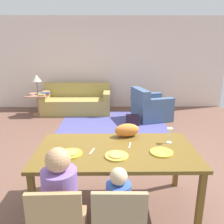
{
  "coord_description": "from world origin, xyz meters",
  "views": [
    {
      "loc": [
        -0.02,
        -3.62,
        1.91
      ],
      "look_at": [
        0.02,
        -0.02,
        0.85
      ],
      "focal_mm": 37.1,
      "sensor_mm": 36.0,
      "label": 1
    }
  ],
  "objects_px": {
    "book_lower": "(44,94)",
    "book_upper": "(45,93)",
    "dining_table": "(116,155)",
    "plate_near_man": "(71,154)",
    "table_lamp": "(36,79)",
    "side_table": "(39,102)",
    "plate_near_woman": "(162,152)",
    "plate_near_child": "(117,156)",
    "person_man": "(62,208)",
    "armchair": "(150,107)",
    "person_child": "(118,216)",
    "dining_chair_child": "(119,224)",
    "cat": "(127,130)",
    "handbag": "(133,120)",
    "couch": "(77,102)",
    "wine_glass": "(170,132)"
  },
  "relations": [
    {
      "from": "plate_near_woman",
      "to": "plate_near_man",
      "type": "bearing_deg",
      "value": -178.85
    },
    {
      "from": "plate_near_man",
      "to": "cat",
      "type": "xyz_separation_m",
      "value": [
        0.65,
        0.51,
        0.08
      ]
    },
    {
      "from": "cat",
      "to": "armchair",
      "type": "xyz_separation_m",
      "value": [
        0.84,
        3.05,
        -0.53
      ]
    },
    {
      "from": "person_man",
      "to": "cat",
      "type": "distance_m",
      "value": 1.28
    },
    {
      "from": "person_man",
      "to": "plate_near_child",
      "type": "bearing_deg",
      "value": 44.61
    },
    {
      "from": "dining_table",
      "to": "plate_near_man",
      "type": "xyz_separation_m",
      "value": [
        -0.5,
        -0.12,
        0.08
      ]
    },
    {
      "from": "couch",
      "to": "side_table",
      "type": "distance_m",
      "value": 1.06
    },
    {
      "from": "plate_near_woman",
      "to": "cat",
      "type": "relative_size",
      "value": 0.78
    },
    {
      "from": "side_table",
      "to": "couch",
      "type": "bearing_deg",
      "value": 14.19
    },
    {
      "from": "dining_table",
      "to": "dining_chair_child",
      "type": "distance_m",
      "value": 0.87
    },
    {
      "from": "plate_near_woman",
      "to": "side_table",
      "type": "bearing_deg",
      "value": 122.68
    },
    {
      "from": "plate_near_man",
      "to": "person_man",
      "type": "bearing_deg",
      "value": -90.09
    },
    {
      "from": "dining_chair_child",
      "to": "cat",
      "type": "xyz_separation_m",
      "value": [
        0.15,
        1.23,
        0.35
      ]
    },
    {
      "from": "person_child",
      "to": "handbag",
      "type": "relative_size",
      "value": 2.89
    },
    {
      "from": "person_man",
      "to": "armchair",
      "type": "height_order",
      "value": "person_man"
    },
    {
      "from": "cat",
      "to": "person_child",
      "type": "bearing_deg",
      "value": -109.3
    },
    {
      "from": "person_man",
      "to": "couch",
      "type": "bearing_deg",
      "value": 96.21
    },
    {
      "from": "side_table",
      "to": "book_lower",
      "type": "height_order",
      "value": "book_lower"
    },
    {
      "from": "dining_table",
      "to": "book_upper",
      "type": "height_order",
      "value": "dining_table"
    },
    {
      "from": "cat",
      "to": "book_lower",
      "type": "xyz_separation_m",
      "value": [
        -2.01,
        3.42,
        -0.25
      ]
    },
    {
      "from": "book_lower",
      "to": "book_upper",
      "type": "distance_m",
      "value": 0.06
    },
    {
      "from": "table_lamp",
      "to": "dining_chair_child",
      "type": "bearing_deg",
      "value": -66.55
    },
    {
      "from": "cat",
      "to": "armchair",
      "type": "bearing_deg",
      "value": 63.34
    },
    {
      "from": "dining_table",
      "to": "plate_near_man",
      "type": "bearing_deg",
      "value": -166.41
    },
    {
      "from": "person_child",
      "to": "table_lamp",
      "type": "relative_size",
      "value": 1.71
    },
    {
      "from": "plate_near_man",
      "to": "person_child",
      "type": "xyz_separation_m",
      "value": [
        0.5,
        -0.56,
        -0.34
      ]
    },
    {
      "from": "plate_near_woman",
      "to": "side_table",
      "type": "relative_size",
      "value": 0.43
    },
    {
      "from": "person_child",
      "to": "plate_near_child",
      "type": "bearing_deg",
      "value": 90.07
    },
    {
      "from": "person_child",
      "to": "couch",
      "type": "xyz_separation_m",
      "value": [
        -1.02,
        4.79,
        -0.13
      ]
    },
    {
      "from": "person_man",
      "to": "armchair",
      "type": "bearing_deg",
      "value": 70.11
    },
    {
      "from": "person_child",
      "to": "armchair",
      "type": "height_order",
      "value": "person_child"
    },
    {
      "from": "armchair",
      "to": "person_child",
      "type": "bearing_deg",
      "value": -103.52
    },
    {
      "from": "plate_near_child",
      "to": "table_lamp",
      "type": "distance_m",
      "value": 4.53
    },
    {
      "from": "wine_glass",
      "to": "couch",
      "type": "height_order",
      "value": "wine_glass"
    },
    {
      "from": "plate_near_child",
      "to": "person_child",
      "type": "distance_m",
      "value": 0.6
    },
    {
      "from": "cat",
      "to": "armchair",
      "type": "relative_size",
      "value": 0.3
    },
    {
      "from": "book_lower",
      "to": "dining_chair_child",
      "type": "bearing_deg",
      "value": -68.21
    },
    {
      "from": "person_child",
      "to": "book_lower",
      "type": "distance_m",
      "value": 4.85
    },
    {
      "from": "plate_near_woman",
      "to": "side_table",
      "type": "xyz_separation_m",
      "value": [
        -2.54,
        3.95,
        -0.39
      ]
    },
    {
      "from": "wine_glass",
      "to": "side_table",
      "type": "relative_size",
      "value": 0.32
    },
    {
      "from": "side_table",
      "to": "plate_near_man",
      "type": "bearing_deg",
      "value": -68.77
    },
    {
      "from": "plate_near_child",
      "to": "book_upper",
      "type": "height_order",
      "value": "plate_near_child"
    },
    {
      "from": "plate_near_man",
      "to": "table_lamp",
      "type": "distance_m",
      "value": 4.27
    },
    {
      "from": "couch",
      "to": "handbag",
      "type": "distance_m",
      "value": 1.91
    },
    {
      "from": "side_table",
      "to": "table_lamp",
      "type": "distance_m",
      "value": 0.63
    },
    {
      "from": "plate_near_man",
      "to": "book_lower",
      "type": "bearing_deg",
      "value": 109.17
    },
    {
      "from": "wine_glass",
      "to": "person_man",
      "type": "distance_m",
      "value": 1.48
    },
    {
      "from": "plate_near_woman",
      "to": "side_table",
      "type": "distance_m",
      "value": 4.71
    },
    {
      "from": "plate_near_woman",
      "to": "couch",
      "type": "xyz_separation_m",
      "value": [
        -1.51,
        4.21,
        -0.47
      ]
    },
    {
      "from": "dining_chair_child",
      "to": "book_upper",
      "type": "distance_m",
      "value": 5.04
    }
  ]
}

